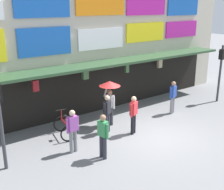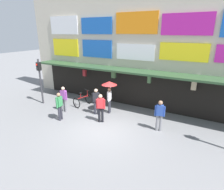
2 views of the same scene
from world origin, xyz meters
TOP-DOWN VIEW (x-y plane):
  - ground_plane at (0.00, 0.00)m, footprint 80.00×80.00m
  - shopfront at (-0.00, 4.57)m, footprint 18.00×2.60m
  - traffic_light_far at (6.12, 1.18)m, footprint 0.29×0.33m
  - bicycle_parked at (-3.08, 2.23)m, footprint 0.93×1.28m
  - pedestrian_in_yellow at (-1.43, 1.49)m, footprint 0.48×0.36m
  - pedestrian_in_blue at (-3.47, 0.82)m, footprint 0.53×0.24m
  - pedestrian_in_red at (2.57, 1.39)m, footprint 0.51×0.31m
  - pedestrian_in_white at (-0.61, 0.72)m, footprint 0.49×0.35m
  - pedestrian_with_umbrella at (-0.84, 2.10)m, footprint 0.96×0.96m
  - pedestrian_in_green at (-2.84, -0.21)m, footprint 0.27×0.53m

SIDE VIEW (x-z plane):
  - ground_plane at x=0.00m, z-range 0.00..0.00m
  - bicycle_parked at x=-3.08m, z-range -0.13..0.92m
  - pedestrian_in_yellow at x=-1.43m, z-range 0.11..1.79m
  - pedestrian_in_blue at x=-3.47m, z-range 0.11..1.79m
  - pedestrian_in_red at x=2.57m, z-range 0.11..1.79m
  - pedestrian_in_white at x=-0.61m, z-range 0.11..1.79m
  - pedestrian_in_green at x=-2.84m, z-range 0.11..1.79m
  - pedestrian_with_umbrella at x=-0.84m, z-range 0.60..2.68m
  - traffic_light_far at x=6.12m, z-range 0.54..3.74m
  - shopfront at x=0.00m, z-range -0.04..7.96m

